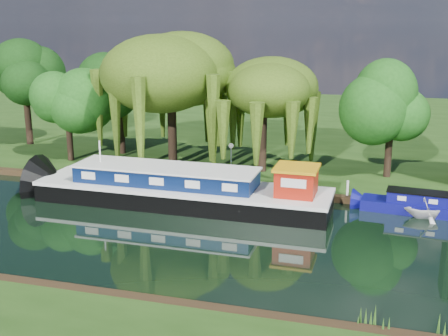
% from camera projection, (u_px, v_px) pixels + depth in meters
% --- Properties ---
extents(ground, '(120.00, 120.00, 0.00)m').
position_uv_depth(ground, '(174.00, 233.00, 31.62)').
color(ground, black).
extents(far_bank, '(120.00, 52.00, 0.45)m').
position_uv_depth(far_bank, '(281.00, 124.00, 63.20)').
color(far_bank, '#1B3A0F').
rests_on(far_bank, ground).
extents(dutch_barge, '(19.30, 4.58, 4.06)m').
position_uv_depth(dutch_barge, '(184.00, 190.00, 36.22)').
color(dutch_barge, black).
rests_on(dutch_barge, ground).
extents(red_dinghy, '(3.04, 2.44, 0.56)m').
position_uv_depth(red_dinghy, '(44.00, 189.00, 39.79)').
color(red_dinghy, '#9C190B').
rests_on(red_dinghy, ground).
extents(white_cruiser, '(2.99, 2.71, 1.38)m').
position_uv_depth(white_cruiser, '(425.00, 218.00, 34.07)').
color(white_cruiser, silver).
rests_on(white_cruiser, ground).
extents(willow_left, '(8.22, 8.22, 9.85)m').
position_uv_depth(willow_left, '(171.00, 74.00, 43.10)').
color(willow_left, black).
rests_on(willow_left, far_bank).
extents(willow_right, '(6.31, 6.31, 7.69)m').
position_uv_depth(willow_right, '(263.00, 98.00, 41.54)').
color(willow_right, black).
rests_on(willow_right, far_bank).
extents(tree_far_left, '(4.47, 4.47, 7.20)m').
position_uv_depth(tree_far_left, '(67.00, 100.00, 44.98)').
color(tree_far_left, black).
rests_on(tree_far_left, far_bank).
extents(tree_far_back, '(5.12, 5.12, 8.61)m').
position_uv_depth(tree_far_back, '(25.00, 79.00, 50.78)').
color(tree_far_back, black).
rests_on(tree_far_back, far_bank).
extents(tree_far_mid, '(4.77, 4.77, 7.81)m').
position_uv_depth(tree_far_mid, '(120.00, 91.00, 47.25)').
color(tree_far_mid, black).
rests_on(tree_far_mid, far_bank).
extents(tree_far_right, '(4.48, 4.48, 7.34)m').
position_uv_depth(tree_far_right, '(392.00, 108.00, 40.08)').
color(tree_far_right, black).
rests_on(tree_far_right, far_bank).
extents(lamppost, '(0.36, 0.36, 2.56)m').
position_uv_depth(lamppost, '(231.00, 151.00, 40.64)').
color(lamppost, silver).
rests_on(lamppost, far_bank).
extents(mooring_posts, '(19.16, 0.16, 1.00)m').
position_uv_depth(mooring_posts, '(209.00, 177.00, 39.32)').
color(mooring_posts, silver).
rests_on(mooring_posts, far_bank).
extents(reeds_near, '(33.70, 1.50, 1.10)m').
position_uv_depth(reeds_near, '(267.00, 304.00, 22.63)').
color(reeds_near, '#244F15').
rests_on(reeds_near, ground).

